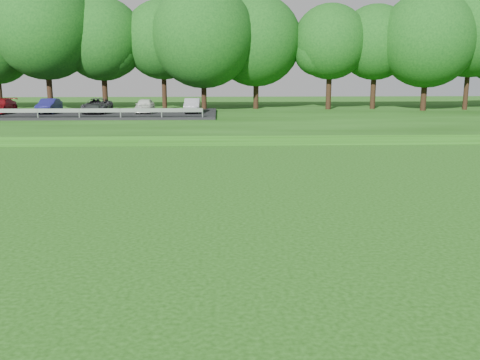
{
  "coord_description": "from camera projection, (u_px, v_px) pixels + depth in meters",
  "views": [
    {
      "loc": [
        -11.67,
        -12.68,
        4.72
      ],
      "look_at": [
        -11.07,
        3.2,
        1.3
      ],
      "focal_mm": 40.0,
      "sensor_mm": 36.0,
      "label": 1
    }
  ],
  "objects": [
    {
      "name": "walking_path",
      "position": [
        407.0,
        142.0,
        33.35
      ],
      "size": [
        130.0,
        1.6,
        0.04
      ],
      "primitive_type": "cube",
      "color": "gray",
      "rests_on": "ground"
    },
    {
      "name": "berm",
      "position": [
        352.0,
        117.0,
        46.97
      ],
      "size": [
        130.0,
        30.0,
        0.6
      ],
      "primitive_type": "cube",
      "color": "#173E0C",
      "rests_on": "ground"
    },
    {
      "name": "treeline",
      "position": [
        346.0,
        28.0,
        49.23
      ],
      "size": [
        104.0,
        7.0,
        15.0
      ],
      "primitive_type": null,
      "color": "#0E3F11",
      "rests_on": "berm"
    },
    {
      "name": "parking_lot",
      "position": [
        71.0,
        110.0,
        44.77
      ],
      "size": [
        24.0,
        9.0,
        1.38
      ],
      "color": "black",
      "rests_on": "berm"
    }
  ]
}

